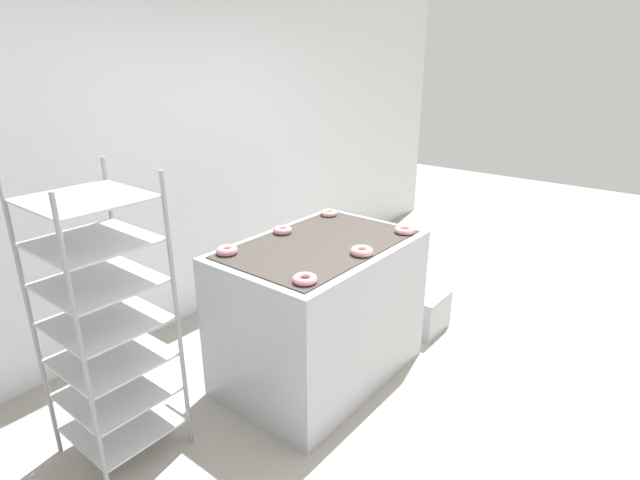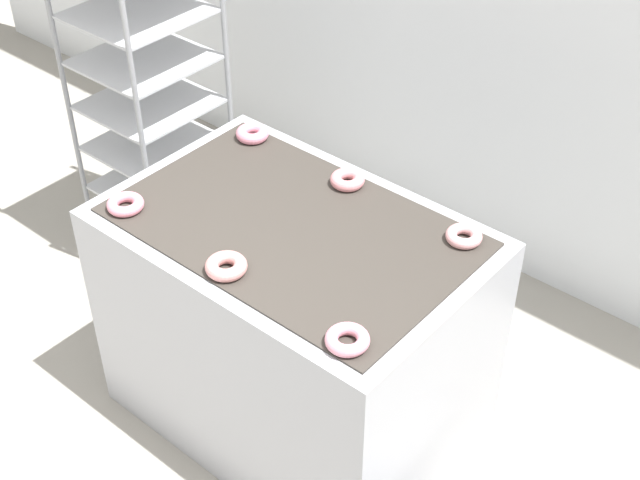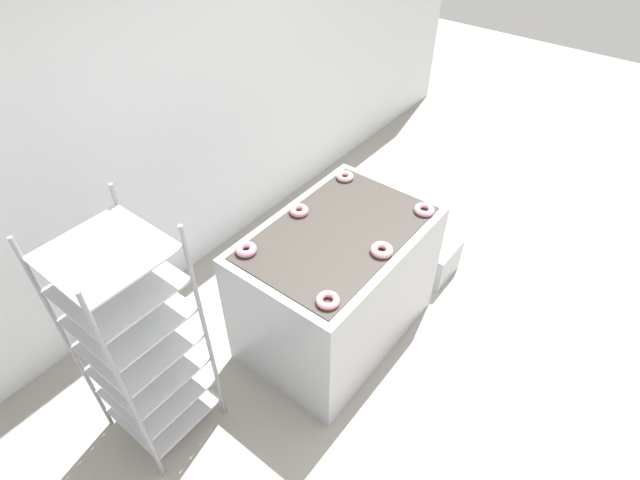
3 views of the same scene
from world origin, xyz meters
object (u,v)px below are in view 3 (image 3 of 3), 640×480
donut_far_left (246,249)px  donut_far_center (299,210)px  glaze_bin (435,259)px  donut_far_right (345,176)px  donut_near_right (424,210)px  fryer_machine (337,285)px  baking_rack_cart (139,341)px  donut_near_left (328,300)px  donut_near_center (382,250)px

donut_far_left → donut_far_center: size_ratio=1.02×
glaze_bin → donut_far_right: (-0.50, 0.60, 0.85)m
glaze_bin → donut_near_right: size_ratio=2.80×
fryer_machine → baking_rack_cart: (-1.26, 0.43, 0.33)m
donut_far_right → donut_far_left: bearing=179.2°
donut_near_left → donut_far_left: 0.64m
donut_far_left → glaze_bin: bearing=-22.2°
baking_rack_cart → donut_near_left: baking_rack_cart is taller
glaze_bin → baking_rack_cart: bearing=162.5°
donut_near_center → donut_near_right: size_ratio=1.03×
donut_near_center → donut_far_left: (-0.50, 0.65, -0.00)m
glaze_bin → donut_far_right: 1.15m
donut_near_center → donut_near_right: donut_near_center is taller
glaze_bin → donut_far_center: 1.45m
donut_far_left → donut_near_left: bearing=-91.6°
donut_near_right → donut_far_center: bearing=128.8°
donut_near_center → donut_far_left: size_ratio=1.06×
donut_near_left → donut_near_center: (0.52, -0.01, 0.00)m
fryer_machine → donut_far_right: size_ratio=10.65×
fryer_machine → donut_near_center: size_ratio=9.63×
baking_rack_cart → donut_near_left: 1.06m
donut_near_right → donut_far_left: (-1.01, 0.66, 0.00)m
baking_rack_cart → donut_near_right: (1.77, -0.76, 0.19)m
baking_rack_cart → donut_near_left: bearing=-44.8°
donut_near_left → donut_far_right: 1.20m
donut_near_left → donut_far_left: bearing=88.4°
baking_rack_cart → glaze_bin: baking_rack_cart is taller
glaze_bin → donut_far_left: (-1.50, 0.61, 0.85)m
donut_near_center → donut_far_left: 0.82m
glaze_bin → donut_near_left: 1.74m
donut_near_center → donut_far_center: size_ratio=1.08×
donut_far_right → baking_rack_cart: bearing=176.3°
donut_near_right → donut_far_left: bearing=147.0°
donut_far_right → donut_near_left: bearing=-148.6°
glaze_bin → donut_far_center: size_ratio=2.96×
fryer_machine → donut_near_left: bearing=-149.3°
fryer_machine → glaze_bin: (1.00, -0.29, -0.33)m
donut_near_left → donut_far_center: bearing=51.0°
donut_far_center → glaze_bin: bearing=-30.9°
donut_near_center → donut_far_right: size_ratio=1.11×
donut_near_center → donut_near_right: (0.51, -0.01, -0.00)m
fryer_machine → baking_rack_cart: baking_rack_cart is taller
donut_near_center → glaze_bin: bearing=2.0°
baking_rack_cart → donut_far_center: (1.25, -0.11, 0.19)m
baking_rack_cart → donut_far_center: size_ratio=12.54×
donut_far_center → donut_far_right: (0.51, -0.01, -0.00)m
baking_rack_cart → donut_far_right: baking_rack_cart is taller
baking_rack_cart → donut_near_right: 1.94m
baking_rack_cart → donut_far_center: bearing=-5.0°
baking_rack_cart → donut_near_right: baking_rack_cart is taller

